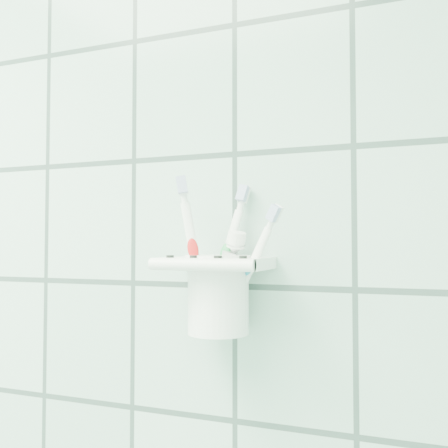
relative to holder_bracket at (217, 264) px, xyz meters
name	(u,v)px	position (x,y,z in m)	size (l,w,h in m)	color
holder_bracket	(217,264)	(0.00, 0.00, 0.00)	(0.14, 0.11, 0.04)	white
cup	(218,291)	(0.00, 0.00, -0.04)	(0.09, 0.09, 0.10)	white
toothbrush_pink	(206,249)	(-0.01, -0.01, 0.02)	(0.05, 0.02, 0.21)	white
toothbrush_blue	(205,251)	(-0.01, 0.00, 0.02)	(0.05, 0.05, 0.20)	white
toothbrush_orange	(224,257)	(0.00, 0.02, 0.01)	(0.09, 0.04, 0.18)	white
toothpaste_tube	(226,270)	(0.00, 0.03, -0.01)	(0.05, 0.04, 0.14)	silver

